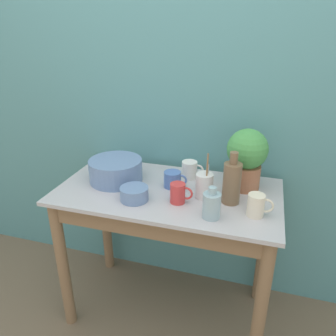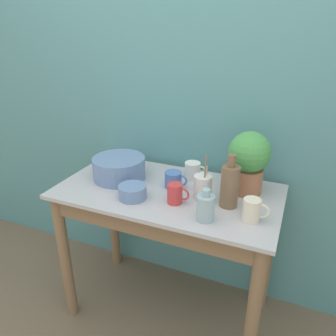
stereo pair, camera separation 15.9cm
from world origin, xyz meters
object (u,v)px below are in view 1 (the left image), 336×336
object	(u,v)px
bowl_small_blue	(134,194)
bottle_tall	(232,182)
bottle_short	(212,205)
bowl_wash_large	(116,170)
mug_red	(178,193)
mug_blue	(173,179)
utensil_cup	(204,186)
potted_plant	(247,157)
mug_white	(190,170)
mug_cream	(257,205)

from	to	relation	value
bowl_small_blue	bottle_tall	bearing A→B (deg)	13.92
bottle_short	bowl_wash_large	bearing A→B (deg)	158.48
bowl_wash_large	mug_red	xyz separation A→B (m)	(0.37, -0.13, -0.01)
mug_red	mug_blue	size ratio (longest dim) A/B	0.90
bottle_short	bowl_small_blue	bearing A→B (deg)	172.81
utensil_cup	mug_blue	bearing A→B (deg)	160.06
utensil_cup	mug_red	bearing A→B (deg)	-141.55
potted_plant	bowl_small_blue	bearing A→B (deg)	-150.08
potted_plant	utensil_cup	bearing A→B (deg)	-137.79
potted_plant	mug_blue	size ratio (longest dim) A/B	2.58
potted_plant	mug_blue	distance (m)	0.38
potted_plant	utensil_cup	xyz separation A→B (m)	(-0.17, -0.16, -0.11)
bottle_tall	bottle_short	size ratio (longest dim) A/B	1.73
mug_white	bowl_small_blue	bearing A→B (deg)	-121.71
mug_red	mug_cream	xyz separation A→B (m)	(0.35, -0.01, 0.00)
bottle_short	mug_white	bearing A→B (deg)	116.31
bowl_wash_large	bottle_tall	world-z (taller)	bottle_tall
bottle_tall	utensil_cup	bearing A→B (deg)	174.89
potted_plant	bottle_tall	size ratio (longest dim) A/B	1.23
bottle_tall	mug_cream	world-z (taller)	bottle_tall
bowl_wash_large	mug_blue	world-z (taller)	bowl_wash_large
bowl_wash_large	mug_red	world-z (taller)	bowl_wash_large
mug_cream	bowl_wash_large	bearing A→B (deg)	168.69
bowl_wash_large	bowl_small_blue	world-z (taller)	bowl_wash_large
potted_plant	mug_blue	world-z (taller)	potted_plant
potted_plant	bowl_small_blue	distance (m)	0.57
mug_blue	utensil_cup	bearing A→B (deg)	-19.94
bottle_tall	mug_red	bearing A→B (deg)	-162.90
potted_plant	mug_white	size ratio (longest dim) A/B	2.59
bowl_wash_large	mug_white	distance (m)	0.39
mug_red	mug_cream	bearing A→B (deg)	-2.40
bowl_small_blue	mug_cream	bearing A→B (deg)	2.27
mug_red	mug_white	distance (m)	0.28
mug_blue	potted_plant	bearing A→B (deg)	15.50
potted_plant	bowl_wash_large	xyz separation A→B (m)	(-0.65, -0.11, -0.11)
utensil_cup	mug_cream	bearing A→B (deg)	-21.54
bottle_tall	mug_blue	size ratio (longest dim) A/B	2.09
bottle_tall	mug_red	world-z (taller)	bottle_tall
bowl_wash_large	mug_cream	size ratio (longest dim) A/B	2.48
mug_red	mug_cream	distance (m)	0.35
bottle_tall	mug_blue	xyz separation A→B (m)	(-0.30, 0.07, -0.06)
mug_red	mug_cream	world-z (taller)	mug_cream
bottle_tall	mug_white	xyz separation A→B (m)	(-0.24, 0.21, -0.06)
mug_red	mug_blue	xyz separation A→B (m)	(-0.07, 0.14, -0.01)
potted_plant	bottle_short	distance (m)	0.36
mug_cream	potted_plant	bearing A→B (deg)	105.73
potted_plant	bottle_tall	world-z (taller)	potted_plant
mug_blue	utensil_cup	xyz separation A→B (m)	(0.17, -0.06, 0.02)
mug_blue	mug_white	size ratio (longest dim) A/B	1.00
mug_red	bottle_tall	bearing A→B (deg)	17.10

